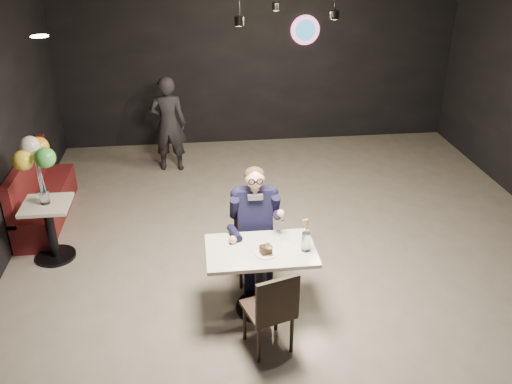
{
  "coord_description": "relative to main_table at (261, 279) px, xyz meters",
  "views": [
    {
      "loc": [
        -1.17,
        -4.94,
        3.72
      ],
      "look_at": [
        -0.56,
        0.21,
        1.09
      ],
      "focal_mm": 38.0,
      "sensor_mm": 36.0,
      "label": 1
    }
  ],
  "objects": [
    {
      "name": "booth_bench",
      "position": [
        -2.67,
        2.26,
        0.08
      ],
      "size": [
        0.46,
        1.83,
        0.92
      ],
      "primitive_type": "cube",
      "color": "#4C1010",
      "rests_on": "floor"
    },
    {
      "name": "main_table",
      "position": [
        0.0,
        0.0,
        0.0
      ],
      "size": [
        1.1,
        0.7,
        0.75
      ],
      "primitive_type": "cube",
      "color": "silver",
      "rests_on": "floor"
    },
    {
      "name": "seated_man",
      "position": [
        0.0,
        0.55,
        0.34
      ],
      "size": [
        0.6,
        0.8,
        1.44
      ],
      "primitive_type": "cube",
      "color": "black",
      "rests_on": "floor"
    },
    {
      "name": "wall_sign",
      "position": [
        1.38,
        4.86,
        1.62
      ],
      "size": [
        0.5,
        0.06,
        0.5
      ],
      "primitive_type": null,
      "color": "pink",
      "rests_on": "floor"
    },
    {
      "name": "cake_slice",
      "position": [
        0.04,
        -0.1,
        0.42
      ],
      "size": [
        0.13,
        0.12,
        0.07
      ],
      "primitive_type": "cube",
      "rotation": [
        0.0,
        0.0,
        0.35
      ],
      "color": "black",
      "rests_on": "dessert_plate"
    },
    {
      "name": "sundae_glass",
      "position": [
        0.44,
        -0.08,
        0.47
      ],
      "size": [
        0.09,
        0.09,
        0.2
      ],
      "primitive_type": "cylinder",
      "color": "silver",
      "rests_on": "main_table"
    },
    {
      "name": "balloon_bunch",
      "position": [
        -2.37,
        1.26,
        0.87
      ],
      "size": [
        0.42,
        0.42,
        0.7
      ],
      "primitive_type": "cube",
      "color": "yellow",
      "rests_on": "balloon_vase"
    },
    {
      "name": "balloon_vase",
      "position": [
        -2.37,
        1.26,
        0.46
      ],
      "size": [
        0.11,
        0.11,
        0.16
      ],
      "primitive_type": "cylinder",
      "color": "silver",
      "rests_on": "side_table"
    },
    {
      "name": "mint_leaf",
      "position": [
        0.07,
        -0.14,
        0.47
      ],
      "size": [
        0.07,
        0.04,
        0.01
      ],
      "primitive_type": "ellipsoid",
      "color": "#2A8033",
      "rests_on": "cake_slice"
    },
    {
      "name": "dessert_plate",
      "position": [
        0.04,
        -0.1,
        0.38
      ],
      "size": [
        0.22,
        0.22,
        0.01
      ],
      "primitive_type": "cylinder",
      "color": "white",
      "rests_on": "main_table"
    },
    {
      "name": "floor",
      "position": [
        0.58,
        0.39,
        -0.38
      ],
      "size": [
        9.0,
        9.0,
        0.0
      ],
      "primitive_type": "plane",
      "color": "gray",
      "rests_on": "ground"
    },
    {
      "name": "side_table",
      "position": [
        -2.37,
        1.26,
        -0.04
      ],
      "size": [
        0.54,
        0.54,
        0.68
      ],
      "primitive_type": "cube",
      "color": "silver",
      "rests_on": "floor"
    },
    {
      "name": "passerby",
      "position": [
        -1.01,
        3.76,
        0.4
      ],
      "size": [
        0.59,
        0.41,
        1.56
      ],
      "primitive_type": "imported",
      "rotation": [
        0.0,
        0.0,
        3.07
      ],
      "color": "black",
      "rests_on": "floor"
    },
    {
      "name": "chair_far",
      "position": [
        0.0,
        0.55,
        0.09
      ],
      "size": [
        0.42,
        0.46,
        0.92
      ],
      "primitive_type": "cube",
      "color": "black",
      "rests_on": "floor"
    },
    {
      "name": "chair_near",
      "position": [
        0.0,
        -0.56,
        0.09
      ],
      "size": [
        0.54,
        0.56,
        0.92
      ],
      "primitive_type": "cube",
      "rotation": [
        0.0,
        0.0,
        0.29
      ],
      "color": "black",
      "rests_on": "floor"
    },
    {
      "name": "wafer_cone",
      "position": [
        0.45,
        -0.03,
        0.62
      ],
      "size": [
        0.08,
        0.08,
        0.14
      ],
      "primitive_type": "cone",
      "rotation": [
        0.0,
        0.0,
        0.26
      ],
      "color": "tan",
      "rests_on": "sundae_glass"
    }
  ]
}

